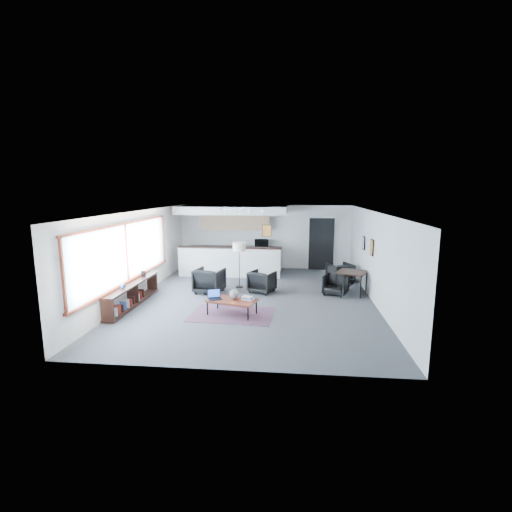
# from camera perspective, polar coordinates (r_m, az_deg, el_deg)

# --- Properties ---
(room) EXTENTS (7.02, 9.02, 2.62)m
(room) POSITION_cam_1_polar(r_m,az_deg,el_deg) (10.88, -0.43, 0.01)
(room) COLOR #474749
(room) RESTS_ON ground
(window) EXTENTS (0.10, 5.95, 1.66)m
(window) POSITION_cam_1_polar(r_m,az_deg,el_deg) (10.93, -19.32, 0.30)
(window) COLOR #8CBFFF
(window) RESTS_ON room
(console) EXTENTS (0.35, 3.00, 0.80)m
(console) POSITION_cam_1_polar(r_m,az_deg,el_deg) (10.97, -18.53, -5.67)
(console) COLOR black
(console) RESTS_ON floor
(kitchenette) EXTENTS (4.20, 1.96, 2.60)m
(kitchenette) POSITION_cam_1_polar(r_m,az_deg,el_deg) (14.66, -3.53, 2.93)
(kitchenette) COLOR white
(kitchenette) RESTS_ON floor
(doorway) EXTENTS (1.10, 0.12, 2.15)m
(doorway) POSITION_cam_1_polar(r_m,az_deg,el_deg) (15.26, 10.01, 1.93)
(doorway) COLOR black
(doorway) RESTS_ON room
(track_light) EXTENTS (1.60, 0.07, 0.15)m
(track_light) POSITION_cam_1_polar(r_m,az_deg,el_deg) (12.98, -1.99, 7.11)
(track_light) COLOR silver
(track_light) RESTS_ON room
(wall_art_lower) EXTENTS (0.03, 0.38, 0.48)m
(wall_art_lower) POSITION_cam_1_polar(r_m,az_deg,el_deg) (11.41, 17.39, 1.29)
(wall_art_lower) COLOR black
(wall_art_lower) RESTS_ON room
(wall_art_upper) EXTENTS (0.03, 0.34, 0.44)m
(wall_art_upper) POSITION_cam_1_polar(r_m,az_deg,el_deg) (12.68, 16.22, 1.97)
(wall_art_upper) COLOR black
(wall_art_upper) RESTS_ON room
(kilim_rug) EXTENTS (2.21, 1.58, 0.01)m
(kilim_rug) POSITION_cam_1_polar(r_m,az_deg,el_deg) (9.82, -3.69, -8.95)
(kilim_rug) COLOR #502E3E
(kilim_rug) RESTS_ON floor
(coffee_table) EXTENTS (1.37, 0.98, 0.40)m
(coffee_table) POSITION_cam_1_polar(r_m,az_deg,el_deg) (9.71, -3.71, -6.90)
(coffee_table) COLOR maroon
(coffee_table) RESTS_ON floor
(laptop) EXTENTS (0.42, 0.39, 0.24)m
(laptop) POSITION_cam_1_polar(r_m,az_deg,el_deg) (9.81, -6.42, -6.15)
(laptop) COLOR black
(laptop) RESTS_ON coffee_table
(ceramic_pot) EXTENTS (0.26, 0.26, 0.26)m
(ceramic_pot) POSITION_cam_1_polar(r_m,az_deg,el_deg) (9.70, -3.35, -5.92)
(ceramic_pot) COLOR gray
(ceramic_pot) RESTS_ON coffee_table
(book_stack) EXTENTS (0.35, 0.31, 0.09)m
(book_stack) POSITION_cam_1_polar(r_m,az_deg,el_deg) (9.68, -1.29, -6.48)
(book_stack) COLOR silver
(book_stack) RESTS_ON coffee_table
(coaster) EXTENTS (0.12, 0.12, 0.01)m
(coaster) POSITION_cam_1_polar(r_m,az_deg,el_deg) (9.43, -3.60, -7.21)
(coaster) COLOR #E5590C
(coaster) RESTS_ON coffee_table
(armchair_left) EXTENTS (0.96, 0.92, 0.86)m
(armchair_left) POSITION_cam_1_polar(r_m,az_deg,el_deg) (11.81, -7.19, -3.58)
(armchair_left) COLOR black
(armchair_left) RESTS_ON floor
(armchair_right) EXTENTS (0.93, 0.90, 0.75)m
(armchair_right) POSITION_cam_1_polar(r_m,az_deg,el_deg) (11.79, 0.94, -3.80)
(armchair_right) COLOR black
(armchair_right) RESTS_ON floor
(floor_lamp) EXTENTS (0.49, 0.49, 1.51)m
(floor_lamp) POSITION_cam_1_polar(r_m,az_deg,el_deg) (12.22, -2.60, 1.17)
(floor_lamp) COLOR black
(floor_lamp) RESTS_ON floor
(dining_table) EXTENTS (1.11, 1.11, 0.71)m
(dining_table) POSITION_cam_1_polar(r_m,az_deg,el_deg) (11.91, 14.54, -2.62)
(dining_table) COLOR black
(dining_table) RESTS_ON floor
(dining_chair_near) EXTENTS (0.74, 0.72, 0.60)m
(dining_chair_near) POSITION_cam_1_polar(r_m,az_deg,el_deg) (11.79, 12.15, -4.41)
(dining_chair_near) COLOR black
(dining_chair_near) RESTS_ON floor
(dining_chair_far) EXTENTS (0.83, 0.81, 0.66)m
(dining_chair_far) POSITION_cam_1_polar(r_m,az_deg,el_deg) (13.24, 12.81, -2.70)
(dining_chair_far) COLOR black
(dining_chair_far) RESTS_ON floor
(microwave) EXTENTS (0.58, 0.38, 0.37)m
(microwave) POSITION_cam_1_polar(r_m,az_deg,el_deg) (15.00, 0.83, 2.10)
(microwave) COLOR black
(microwave) RESTS_ON kitchenette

